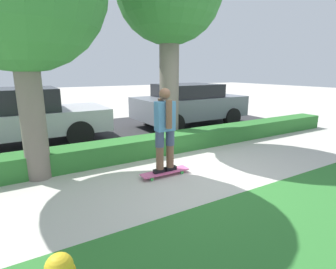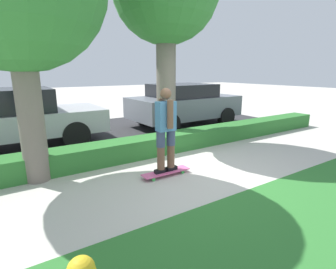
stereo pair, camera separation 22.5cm
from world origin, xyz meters
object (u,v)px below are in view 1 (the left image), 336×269
Objects in this scene: skater_person at (165,129)px; parked_car_front at (11,117)px; parked_car_middle at (189,104)px; skateboard at (165,172)px.

parked_car_front is at bearing 123.54° from skater_person.
skater_person is 0.39× the size of parked_car_middle.
skateboard is 0.20× the size of parked_car_front.
parked_car_front reaches higher than parked_car_middle.
skateboard is 0.61× the size of skater_person.
skateboard is 0.85m from skater_person.
skater_person is 0.33× the size of parked_car_front.
parked_car_middle is at bearing 49.69° from skateboard.
parked_car_front is (-2.45, 3.70, 0.73)m from skateboard.
skater_person reaches higher than parked_car_middle.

